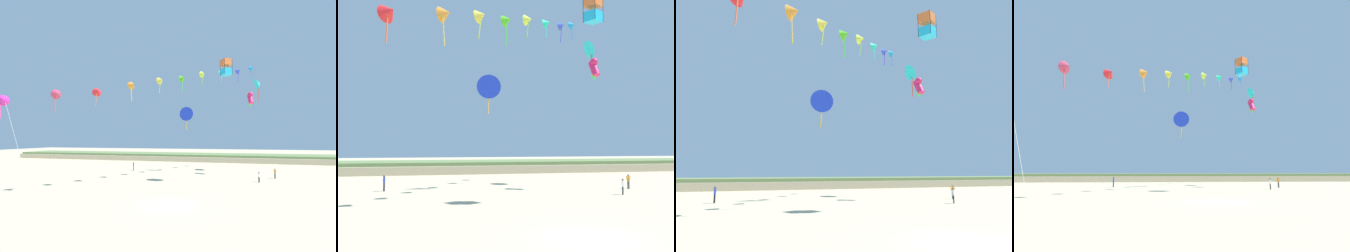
{
  "view_description": "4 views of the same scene",
  "coord_description": "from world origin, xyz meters",
  "views": [
    {
      "loc": [
        5.1,
        -20.61,
        6.16
      ],
      "look_at": [
        -2.84,
        11.22,
        8.08
      ],
      "focal_mm": 24.0,
      "sensor_mm": 36.0,
      "label": 1
    },
    {
      "loc": [
        -7.44,
        -16.57,
        4.6
      ],
      "look_at": [
        -1.35,
        13.35,
        6.25
      ],
      "focal_mm": 38.0,
      "sensor_mm": 36.0,
      "label": 2
    },
    {
      "loc": [
        -9.03,
        -11.28,
        3.06
      ],
      "look_at": [
        -2.2,
        10.79,
        6.56
      ],
      "focal_mm": 32.0,
      "sensor_mm": 36.0,
      "label": 3
    },
    {
      "loc": [
        -4.6,
        -21.29,
        2.44
      ],
      "look_at": [
        -2.34,
        10.32,
        7.92
      ],
      "focal_mm": 28.0,
      "sensor_mm": 36.0,
      "label": 4
    }
  ],
  "objects": [
    {
      "name": "ground_plane",
      "position": [
        0.0,
        0.0,
        0.0
      ],
      "size": [
        240.0,
        240.0,
        0.0
      ],
      "primitive_type": "plane",
      "color": "beige"
    },
    {
      "name": "person_near_right",
      "position": [
        -12.27,
        20.94,
        0.94
      ],
      "size": [
        0.32,
        0.55,
        1.63
      ],
      "color": "black",
      "rests_on": "ground"
    },
    {
      "name": "large_kite_mid_trail",
      "position": [
        11.44,
        23.51,
        16.43
      ],
      "size": [
        1.59,
        2.25,
        4.53
      ],
      "color": "#1FD5D5"
    },
    {
      "name": "dune_ridge",
      "position": [
        0.0,
        45.9,
        0.93
      ],
      "size": [
        120.0,
        13.06,
        1.86
      ],
      "color": "#BFAE8B",
      "rests_on": "ground"
    },
    {
      "name": "person_near_left",
      "position": [
        9.87,
        13.9,
        0.86
      ],
      "size": [
        0.38,
        0.45,
        1.49
      ],
      "color": "black",
      "rests_on": "ground"
    },
    {
      "name": "kite_banner_string",
      "position": [
        -2.49,
        12.42,
        15.33
      ],
      "size": [
        28.08,
        33.12,
        21.55
      ],
      "color": "#D829A1"
    },
    {
      "name": "large_kite_low_lead",
      "position": [
        -1.67,
        21.28,
        10.88
      ],
      "size": [
        2.67,
        1.11,
        4.24
      ],
      "color": "blue"
    },
    {
      "name": "large_kite_outer_drift",
      "position": [
        9.47,
        18.73,
        12.92
      ],
      "size": [
        1.11,
        1.62,
        2.43
      ],
      "color": "#E5205D"
    },
    {
      "name": "person_mid_center",
      "position": [
        12.77,
        17.86,
        0.89
      ],
      "size": [
        0.32,
        0.51,
        1.54
      ],
      "color": "#474C56",
      "rests_on": "ground"
    },
    {
      "name": "large_kite_high_solo",
      "position": [
        5.52,
        10.53,
        15.96
      ],
      "size": [
        1.64,
        1.64,
        2.17
      ],
      "color": "#1CB0E7"
    }
  ]
}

